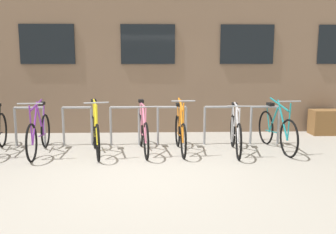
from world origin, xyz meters
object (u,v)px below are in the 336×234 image
object	(u,v)px
bicycle_pink	(143,133)
bicycle_purple	(39,134)
bicycle_orange	(180,133)
bicycle_yellow	(96,134)
bicycle_silver	(236,133)
planter_box	(325,122)
bicycle_teal	(277,130)

from	to	relation	value
bicycle_pink	bicycle_purple	world-z (taller)	bicycle_purple
bicycle_orange	bicycle_pink	bearing A→B (deg)	179.64
bicycle_yellow	bicycle_pink	bearing A→B (deg)	7.44
bicycle_yellow	bicycle_purple	xyz separation A→B (m)	(-1.11, 0.05, 0.00)
bicycle_silver	bicycle_yellow	xyz separation A→B (m)	(-2.73, -0.02, 0.01)
bicycle_orange	planter_box	bearing A→B (deg)	22.65
bicycle_silver	bicycle_teal	world-z (taller)	bicycle_teal
bicycle_teal	bicycle_orange	bearing A→B (deg)	-177.47
bicycle_purple	bicycle_yellow	bearing A→B (deg)	-2.68
bicycle_teal	bicycle_pink	world-z (taller)	bicycle_teal
bicycle_silver	bicycle_pink	size ratio (longest dim) A/B	0.97
bicycle_orange	bicycle_teal	bearing A→B (deg)	2.53
bicycle_yellow	planter_box	world-z (taller)	bicycle_yellow
bicycle_yellow	bicycle_purple	size ratio (longest dim) A/B	0.93
bicycle_orange	bicycle_yellow	size ratio (longest dim) A/B	0.98
bicycle_yellow	bicycle_pink	size ratio (longest dim) A/B	0.95
bicycle_silver	bicycle_pink	bearing A→B (deg)	176.98
bicycle_teal	bicycle_yellow	bearing A→B (deg)	-176.81
bicycle_teal	bicycle_pink	distance (m)	2.70
bicycle_teal	planter_box	xyz separation A→B (m)	(1.68, 1.43, -0.09)
bicycle_yellow	bicycle_pink	distance (m)	0.92
bicycle_silver	bicycle_teal	distance (m)	0.89
bicycle_teal	bicycle_purple	bearing A→B (deg)	-178.19
bicycle_teal	bicycle_pink	bearing A→B (deg)	-178.26
bicycle_pink	planter_box	bearing A→B (deg)	19.08
bicycle_silver	bicycle_purple	xyz separation A→B (m)	(-3.84, 0.03, 0.01)
bicycle_pink	bicycle_orange	bearing A→B (deg)	-0.36
bicycle_orange	bicycle_pink	distance (m)	0.74
bicycle_yellow	planter_box	bearing A→B (deg)	17.16
bicycle_orange	planter_box	xyz separation A→B (m)	(3.64, 1.52, -0.08)
bicycle_orange	planter_box	world-z (taller)	bicycle_orange
bicycle_teal	bicycle_orange	distance (m)	1.96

